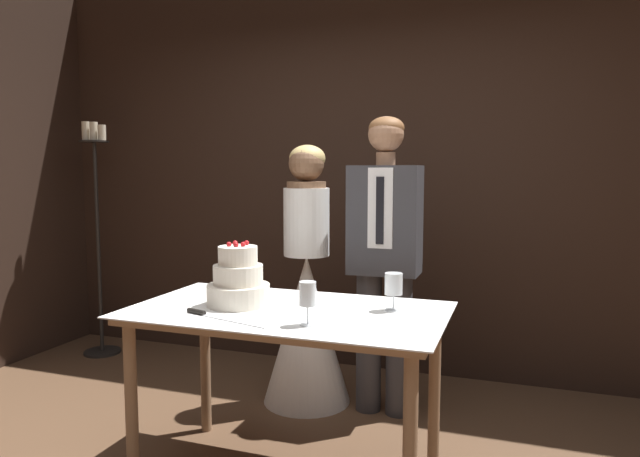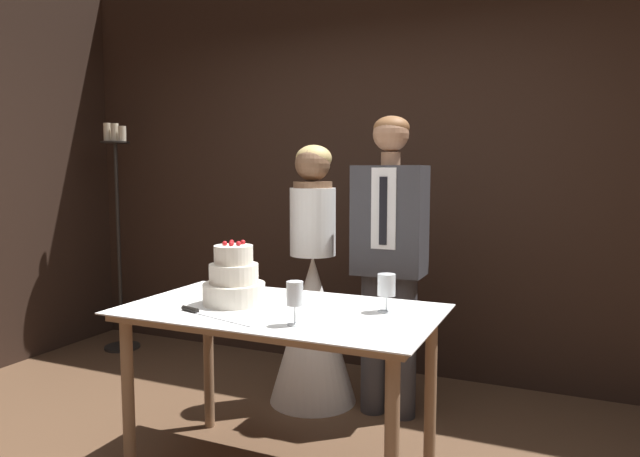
{
  "view_description": "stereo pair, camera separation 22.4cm",
  "coord_description": "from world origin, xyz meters",
  "px_view_note": "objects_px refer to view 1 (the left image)",
  "views": [
    {
      "loc": [
        1.0,
        -2.01,
        1.43
      ],
      "look_at": [
        0.01,
        0.78,
        1.14
      ],
      "focal_mm": 32.0,
      "sensor_mm": 36.0,
      "label": 1
    },
    {
      "loc": [
        1.21,
        -1.92,
        1.43
      ],
      "look_at": [
        0.01,
        0.78,
        1.14
      ],
      "focal_mm": 32.0,
      "sensor_mm": 36.0,
      "label": 2
    }
  ],
  "objects_px": {
    "wine_glass_middle": "(308,295)",
    "candle_stand": "(98,236)",
    "tiered_cake": "(238,282)",
    "groom": "(385,250)",
    "bride": "(307,308)",
    "cake_table": "(288,329)",
    "cake_knife": "(210,315)",
    "wine_glass_near": "(394,285)"
  },
  "relations": [
    {
      "from": "wine_glass_middle",
      "to": "candle_stand",
      "type": "bearing_deg",
      "value": 147.66
    },
    {
      "from": "tiered_cake",
      "to": "wine_glass_middle",
      "type": "height_order",
      "value": "tiered_cake"
    },
    {
      "from": "groom",
      "to": "wine_glass_middle",
      "type": "bearing_deg",
      "value": -93.15
    },
    {
      "from": "candle_stand",
      "to": "groom",
      "type": "bearing_deg",
      "value": -8.26
    },
    {
      "from": "bride",
      "to": "groom",
      "type": "bearing_deg",
      "value": -0.07
    },
    {
      "from": "cake_table",
      "to": "tiered_cake",
      "type": "relative_size",
      "value": 4.77
    },
    {
      "from": "wine_glass_middle",
      "to": "groom",
      "type": "height_order",
      "value": "groom"
    },
    {
      "from": "tiered_cake",
      "to": "cake_knife",
      "type": "distance_m",
      "value": 0.26
    },
    {
      "from": "cake_table",
      "to": "bride",
      "type": "bearing_deg",
      "value": 105.38
    },
    {
      "from": "tiered_cake",
      "to": "bride",
      "type": "bearing_deg",
      "value": 89.75
    },
    {
      "from": "cake_knife",
      "to": "cake_table",
      "type": "bearing_deg",
      "value": 58.31
    },
    {
      "from": "bride",
      "to": "wine_glass_middle",
      "type": "bearing_deg",
      "value": -69.0
    },
    {
      "from": "cake_knife",
      "to": "tiered_cake",
      "type": "bearing_deg",
      "value": 102.93
    },
    {
      "from": "cake_table",
      "to": "bride",
      "type": "relative_size",
      "value": 0.9
    },
    {
      "from": "tiered_cake",
      "to": "wine_glass_middle",
      "type": "xyz_separation_m",
      "value": [
        0.43,
        -0.22,
        0.01
      ]
    },
    {
      "from": "tiered_cake",
      "to": "candle_stand",
      "type": "relative_size",
      "value": 0.16
    },
    {
      "from": "tiered_cake",
      "to": "bride",
      "type": "distance_m",
      "value": 0.95
    },
    {
      "from": "cake_table",
      "to": "wine_glass_near",
      "type": "relative_size",
      "value": 8.38
    },
    {
      "from": "bride",
      "to": "groom",
      "type": "height_order",
      "value": "groom"
    },
    {
      "from": "bride",
      "to": "cake_table",
      "type": "bearing_deg",
      "value": -74.62
    },
    {
      "from": "wine_glass_middle",
      "to": "bride",
      "type": "bearing_deg",
      "value": 111.0
    },
    {
      "from": "wine_glass_middle",
      "to": "tiered_cake",
      "type": "bearing_deg",
      "value": 152.67
    },
    {
      "from": "groom",
      "to": "cake_knife",
      "type": "bearing_deg",
      "value": -114.07
    },
    {
      "from": "wine_glass_middle",
      "to": "groom",
      "type": "bearing_deg",
      "value": 86.85
    },
    {
      "from": "groom",
      "to": "candle_stand",
      "type": "distance_m",
      "value": 2.38
    },
    {
      "from": "cake_knife",
      "to": "candle_stand",
      "type": "xyz_separation_m",
      "value": [
        -1.85,
        1.47,
        0.12
      ]
    },
    {
      "from": "cake_table",
      "to": "tiered_cake",
      "type": "height_order",
      "value": "tiered_cake"
    },
    {
      "from": "cake_knife",
      "to": "candle_stand",
      "type": "relative_size",
      "value": 0.24
    },
    {
      "from": "tiered_cake",
      "to": "wine_glass_near",
      "type": "bearing_deg",
      "value": 11.04
    },
    {
      "from": "tiered_cake",
      "to": "candle_stand",
      "type": "distance_m",
      "value": 2.23
    },
    {
      "from": "cake_table",
      "to": "groom",
      "type": "bearing_deg",
      "value": 74.61
    },
    {
      "from": "cake_table",
      "to": "bride",
      "type": "height_order",
      "value": "bride"
    },
    {
      "from": "candle_stand",
      "to": "bride",
      "type": "bearing_deg",
      "value": -10.35
    },
    {
      "from": "tiered_cake",
      "to": "cake_table",
      "type": "bearing_deg",
      "value": 0.47
    },
    {
      "from": "tiered_cake",
      "to": "groom",
      "type": "distance_m",
      "value": 1.02
    },
    {
      "from": "wine_glass_middle",
      "to": "bride",
      "type": "xyz_separation_m",
      "value": [
        -0.43,
        1.11,
        -0.34
      ]
    },
    {
      "from": "wine_glass_near",
      "to": "bride",
      "type": "xyz_separation_m",
      "value": [
        -0.7,
        0.75,
        -0.34
      ]
    },
    {
      "from": "groom",
      "to": "candle_stand",
      "type": "bearing_deg",
      "value": 171.74
    },
    {
      "from": "groom",
      "to": "wine_glass_near",
      "type": "bearing_deg",
      "value": -74.04
    },
    {
      "from": "wine_glass_near",
      "to": "cake_table",
      "type": "bearing_deg",
      "value": -163.5
    },
    {
      "from": "cake_knife",
      "to": "candle_stand",
      "type": "bearing_deg",
      "value": 157.23
    },
    {
      "from": "cake_knife",
      "to": "wine_glass_near",
      "type": "xyz_separation_m",
      "value": [
        0.72,
        0.37,
        0.11
      ]
    }
  ]
}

